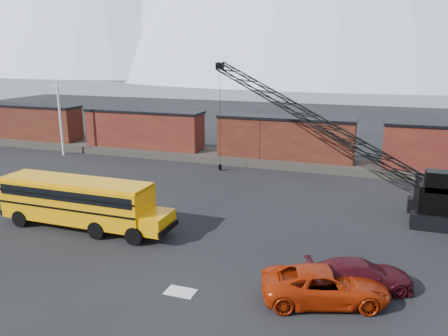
% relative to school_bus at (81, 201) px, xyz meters
% --- Properties ---
extents(ground, '(160.00, 160.00, 0.00)m').
position_rel_school_bus_xyz_m(ground, '(8.72, -1.07, -1.79)').
color(ground, black).
rests_on(ground, ground).
extents(gravel_berm, '(120.00, 5.00, 0.70)m').
position_rel_school_bus_xyz_m(gravel_berm, '(8.72, 20.93, -1.44)').
color(gravel_berm, '#443F38').
rests_on(gravel_berm, ground).
extents(boxcar_west_far, '(13.70, 3.10, 4.17)m').
position_rel_school_bus_xyz_m(boxcar_west_far, '(-23.28, 20.93, 0.97)').
color(boxcar_west_far, '#562618').
rests_on(boxcar_west_far, gravel_berm).
extents(boxcar_west_near, '(13.70, 3.10, 4.17)m').
position_rel_school_bus_xyz_m(boxcar_west_near, '(-7.28, 20.93, 0.97)').
color(boxcar_west_near, '#4B1515').
rests_on(boxcar_west_near, gravel_berm).
extents(boxcar_mid, '(13.70, 3.10, 4.17)m').
position_rel_school_bus_xyz_m(boxcar_mid, '(8.72, 20.93, 0.97)').
color(boxcar_mid, '#562618').
rests_on(boxcar_mid, gravel_berm).
extents(utility_pole, '(1.40, 0.24, 8.00)m').
position_rel_school_bus_xyz_m(utility_pole, '(-15.28, 16.93, 2.36)').
color(utility_pole, silver).
rests_on(utility_pole, ground).
extents(snow_patch, '(1.40, 0.90, 0.02)m').
position_rel_school_bus_xyz_m(snow_patch, '(9.22, -5.07, -1.78)').
color(snow_patch, silver).
rests_on(snow_patch, ground).
extents(school_bus, '(11.65, 2.65, 3.19)m').
position_rel_school_bus_xyz_m(school_bus, '(0.00, 0.00, 0.00)').
color(school_bus, '#ED9905').
rests_on(school_bus, ground).
extents(red_pickup, '(6.23, 4.32, 1.58)m').
position_rel_school_bus_xyz_m(red_pickup, '(15.68, -3.57, -1.00)').
color(red_pickup, '#AF2708').
rests_on(red_pickup, ground).
extents(maroon_suv, '(5.41, 3.71, 1.45)m').
position_rel_school_bus_xyz_m(maroon_suv, '(17.10, -2.00, -1.07)').
color(maroon_suv, '#420B14').
rests_on(maroon_suv, ground).
extents(crawler_crane, '(22.38, 10.17, 10.33)m').
position_rel_school_bus_xyz_m(crawler_crane, '(12.33, 12.57, 4.25)').
color(crawler_crane, black).
rests_on(crawler_crane, ground).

